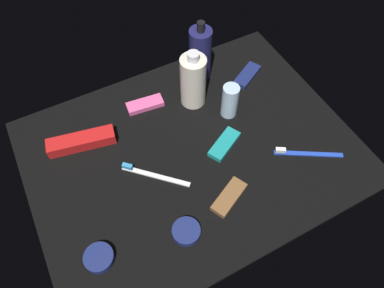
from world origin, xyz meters
The scene contains 13 objects.
ground_plane centered at (0.00, 0.00, -0.60)cm, with size 84.00×64.00×1.20cm, color black.
lotion_bottle centered at (14.70, 22.94, 8.59)cm, with size 6.46×6.46×19.61cm.
bodywash_bottle centered at (8.36, 15.25, 8.08)cm, with size 7.12×7.12×17.86cm.
deodorant_stick centered at (15.03, 6.40, 5.17)cm, with size 4.52×4.52×10.34cm, color silver.
toothbrush_white centered at (-12.54, -1.92, 0.61)cm, with size 13.77×13.38×2.10cm.
toothbrush_blue centered at (25.46, -14.77, 0.61)cm, with size 16.11×10.19×2.10cm.
toothpaste_box_red centered at (-25.01, 15.17, 1.60)cm, with size 17.60×4.40×3.20cm, color red.
snack_bar_pink centered at (-4.88, 19.65, 0.75)cm, with size 10.40×4.00×1.50cm, color #E55999.
snack_bar_brown centered at (1.47, -16.45, 0.75)cm, with size 10.40×4.00×1.50cm, color brown.
snack_bar_navy centered at (27.27, 15.73, 0.75)cm, with size 10.40×4.00×1.50cm, color navy.
snack_bar_teal centered at (8.27, -2.70, 0.75)cm, with size 10.40×4.00×1.50cm, color teal.
cream_tin_left centered at (-11.65, -19.35, 0.95)cm, with size 6.58×6.58×1.90cm, color navy.
cream_tin_right centered at (-31.24, -15.78, 1.01)cm, with size 6.61×6.61×2.01cm, color navy.
Camera 1 is at (-23.60, -44.89, 79.58)cm, focal length 33.35 mm.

